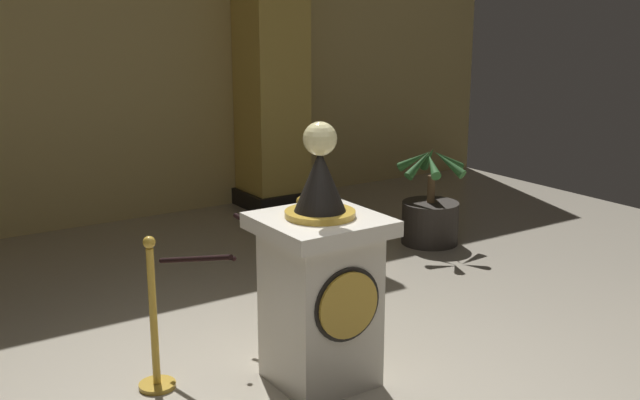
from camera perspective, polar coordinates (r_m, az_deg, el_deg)
back_wall at (r=8.81m, az=-18.11°, el=10.94°), size 11.80×0.16×4.02m
pedestal_clock at (r=4.92m, az=0.03°, el=-6.24°), size 0.75×0.75×1.73m
stanchion_near at (r=5.97m, az=-1.37°, el=-5.90°), size 0.24×0.24×1.02m
stanchion_far at (r=5.07m, az=-12.29°, el=-9.93°), size 0.24×0.24×1.03m
velvet_rope at (r=5.34m, az=-6.48°, el=-3.50°), size 0.92×0.90×0.22m
column_right at (r=9.28m, az=-3.69°, el=11.15°), size 0.83×0.83×3.86m
potted_palm_right at (r=8.02m, az=8.25°, el=-1.09°), size 0.77×0.72×1.05m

